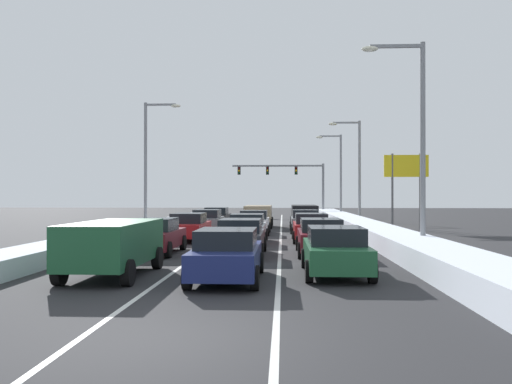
% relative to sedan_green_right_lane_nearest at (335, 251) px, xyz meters
% --- Properties ---
extents(ground_plane, '(139.89, 139.89, 0.00)m').
position_rel_sedan_green_right_lane_nearest_xyz_m(ground_plane, '(-3.46, 13.99, -0.76)').
color(ground_plane, '#28282B').
extents(lane_stripe_between_right_lane_and_center_lane, '(0.14, 59.19, 0.01)m').
position_rel_sedan_green_right_lane_nearest_xyz_m(lane_stripe_between_right_lane_and_center_lane, '(-1.76, 19.37, -0.76)').
color(lane_stripe_between_right_lane_and_center_lane, silver).
rests_on(lane_stripe_between_right_lane_and_center_lane, ground).
extents(lane_stripe_between_center_lane_and_left_lane, '(0.14, 59.19, 0.01)m').
position_rel_sedan_green_right_lane_nearest_xyz_m(lane_stripe_between_center_lane_and_left_lane, '(-5.16, 19.37, -0.76)').
color(lane_stripe_between_center_lane_and_left_lane, silver).
rests_on(lane_stripe_between_center_lane_and_left_lane, ground).
extents(snow_bank_right_shoulder, '(2.16, 59.19, 0.79)m').
position_rel_sedan_green_right_lane_nearest_xyz_m(snow_bank_right_shoulder, '(3.54, 19.37, -0.37)').
color(snow_bank_right_shoulder, silver).
rests_on(snow_bank_right_shoulder, ground).
extents(snow_bank_left_shoulder, '(1.85, 59.19, 0.64)m').
position_rel_sedan_green_right_lane_nearest_xyz_m(snow_bank_left_shoulder, '(-10.46, 19.37, -0.45)').
color(snow_bank_left_shoulder, silver).
rests_on(snow_bank_left_shoulder, ground).
extents(sedan_green_right_lane_nearest, '(2.00, 4.50, 1.51)m').
position_rel_sedan_green_right_lane_nearest_xyz_m(sedan_green_right_lane_nearest, '(0.00, 0.00, 0.00)').
color(sedan_green_right_lane_nearest, '#1E5633').
rests_on(sedan_green_right_lane_nearest, ground).
extents(sedan_maroon_right_lane_second, '(2.00, 4.50, 1.51)m').
position_rel_sedan_green_right_lane_nearest_xyz_m(sedan_maroon_right_lane_second, '(-0.05, 5.61, 0.00)').
color(sedan_maroon_right_lane_second, maroon).
rests_on(sedan_maroon_right_lane_second, ground).
extents(sedan_red_right_lane_third, '(2.00, 4.50, 1.51)m').
position_rel_sedan_green_right_lane_nearest_xyz_m(sedan_red_right_lane_third, '(-0.13, 11.80, 0.00)').
color(sedan_red_right_lane_third, maroon).
rests_on(sedan_red_right_lane_third, ground).
extents(sedan_gray_right_lane_fourth, '(2.00, 4.50, 1.51)m').
position_rel_sedan_green_right_lane_nearest_xyz_m(sedan_gray_right_lane_fourth, '(-0.16, 18.59, 0.00)').
color(sedan_gray_right_lane_fourth, slate).
rests_on(sedan_gray_right_lane_fourth, ground).
extents(suv_black_right_lane_fifth, '(2.16, 4.90, 1.67)m').
position_rel_sedan_green_right_lane_nearest_xyz_m(suv_black_right_lane_fifth, '(0.06, 25.22, 0.25)').
color(suv_black_right_lane_fifth, black).
rests_on(suv_black_right_lane_fifth, ground).
extents(sedan_navy_center_lane_nearest, '(2.00, 4.50, 1.51)m').
position_rel_sedan_green_right_lane_nearest_xyz_m(sedan_navy_center_lane_nearest, '(-3.26, -1.26, 0.00)').
color(sedan_navy_center_lane_nearest, navy).
rests_on(sedan_navy_center_lane_nearest, ground).
extents(sedan_charcoal_center_lane_second, '(2.00, 4.50, 1.51)m').
position_rel_sedan_green_right_lane_nearest_xyz_m(sedan_charcoal_center_lane_second, '(-3.36, 5.09, 0.00)').
color(sedan_charcoal_center_lane_second, '#38383D').
rests_on(sedan_charcoal_center_lane_second, ground).
extents(sedan_silver_center_lane_third, '(2.00, 4.50, 1.51)m').
position_rel_sedan_green_right_lane_nearest_xyz_m(sedan_silver_center_lane_third, '(-3.47, 10.90, 0.00)').
color(sedan_silver_center_lane_third, '#B7BABF').
rests_on(sedan_silver_center_lane_third, ground).
extents(sedan_white_center_lane_fourth, '(2.00, 4.50, 1.51)m').
position_rel_sedan_green_right_lane_nearest_xyz_m(sedan_white_center_lane_fourth, '(-3.46, 17.02, 0.00)').
color(sedan_white_center_lane_fourth, silver).
rests_on(sedan_white_center_lane_fourth, ground).
extents(suv_tan_center_lane_fifth, '(2.16, 4.90, 1.67)m').
position_rel_sedan_green_right_lane_nearest_xyz_m(suv_tan_center_lane_fifth, '(-3.50, 23.76, 0.25)').
color(suv_tan_center_lane_fifth, '#937F60').
rests_on(suv_tan_center_lane_fifth, ground).
extents(suv_green_left_lane_nearest, '(2.16, 4.90, 1.67)m').
position_rel_sedan_green_right_lane_nearest_xyz_m(suv_green_left_lane_nearest, '(-6.82, -0.62, 0.25)').
color(suv_green_left_lane_nearest, '#1E5633').
rests_on(suv_green_left_lane_nearest, ground).
extents(sedan_maroon_left_lane_second, '(2.00, 4.50, 1.51)m').
position_rel_sedan_green_right_lane_nearest_xyz_m(sedan_maroon_left_lane_second, '(-7.05, 5.62, 0.00)').
color(sedan_maroon_left_lane_second, maroon).
rests_on(sedan_maroon_left_lane_second, ground).
extents(sedan_red_left_lane_third, '(2.00, 4.50, 1.51)m').
position_rel_sedan_green_right_lane_nearest_xyz_m(sedan_red_left_lane_third, '(-6.72, 11.84, 0.00)').
color(sedan_red_left_lane_third, maroon).
rests_on(sedan_red_left_lane_third, ground).
extents(sedan_gray_left_lane_fourth, '(2.00, 4.50, 1.51)m').
position_rel_sedan_green_right_lane_nearest_xyz_m(sedan_gray_left_lane_fourth, '(-6.68, 18.59, 0.00)').
color(sedan_gray_left_lane_fourth, slate).
rests_on(sedan_gray_left_lane_fourth, ground).
extents(sedan_black_left_lane_fifth, '(2.00, 4.50, 1.51)m').
position_rel_sedan_green_right_lane_nearest_xyz_m(sedan_black_left_lane_fifth, '(-6.83, 24.73, 0.00)').
color(sedan_black_left_lane_fifth, black).
rests_on(sedan_black_left_lane_fifth, ground).
extents(traffic_light_gantry, '(10.94, 0.47, 6.20)m').
position_rel_sedan_green_right_lane_nearest_xyz_m(traffic_light_gantry, '(-0.69, 46.26, 3.97)').
color(traffic_light_gantry, slate).
rests_on(traffic_light_gantry, ground).
extents(street_lamp_right_near, '(2.66, 0.36, 8.92)m').
position_rel_sedan_green_right_lane_nearest_xyz_m(street_lamp_right_near, '(3.90, 5.92, 4.52)').
color(street_lamp_right_near, gray).
rests_on(street_lamp_right_near, ground).
extents(street_lamp_right_mid, '(2.66, 0.36, 8.63)m').
position_rel_sedan_green_right_lane_nearest_xyz_m(street_lamp_right_mid, '(4.36, 27.44, 4.37)').
color(street_lamp_right_mid, gray).
rests_on(street_lamp_right_mid, ground).
extents(street_lamp_right_far, '(2.66, 0.36, 8.71)m').
position_rel_sedan_green_right_lane_nearest_xyz_m(street_lamp_right_far, '(4.00, 38.20, 4.41)').
color(street_lamp_right_far, gray).
rests_on(street_lamp_right_far, ground).
extents(street_lamp_left_mid, '(2.66, 0.36, 9.14)m').
position_rel_sedan_green_right_lane_nearest_xyz_m(street_lamp_left_mid, '(-11.19, 20.96, 4.63)').
color(street_lamp_left_mid, gray).
rests_on(street_lamp_left_mid, ground).
extents(roadside_sign_right, '(3.20, 0.16, 5.50)m').
position_rel_sedan_green_right_lane_nearest_xyz_m(roadside_sign_right, '(7.33, 22.29, 3.25)').
color(roadside_sign_right, '#59595B').
rests_on(roadside_sign_right, ground).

